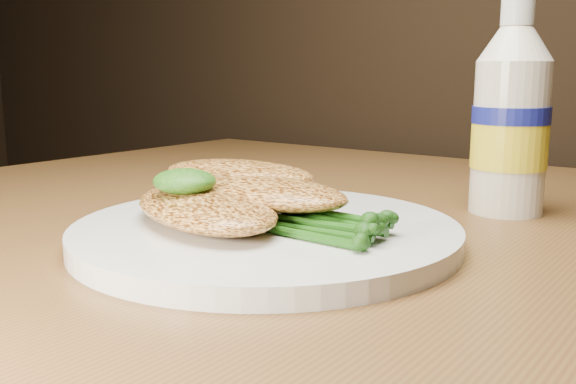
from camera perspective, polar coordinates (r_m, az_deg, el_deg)
The scene contains 7 objects.
plate at distance 0.49m, azimuth -1.97°, elevation -3.65°, with size 0.29×0.29×0.02m, color silver.
chicken_front at distance 0.48m, azimuth -7.47°, elevation -1.39°, with size 0.16×0.09×0.03m, color gold.
chicken_mid at distance 0.50m, azimuth -2.25°, elevation 0.04°, with size 0.15×0.08×0.02m, color gold.
chicken_back at distance 0.54m, azimuth -4.50°, elevation 1.67°, with size 0.14×0.07×0.02m, color gold.
pesto_front at distance 0.48m, azimuth -9.26°, elevation 0.95°, with size 0.05×0.05×0.02m, color #073207.
broccolini_bundle at distance 0.45m, azimuth 2.73°, elevation -2.27°, with size 0.14×0.11×0.02m, color #1A4D10, non-canonical shape.
mayo_bottle at distance 0.61m, azimuth 19.38°, elevation 7.10°, with size 0.07×0.07×0.19m, color beige, non-canonical shape.
Camera 1 is at (0.23, 0.54, 0.88)m, focal length 39.69 mm.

